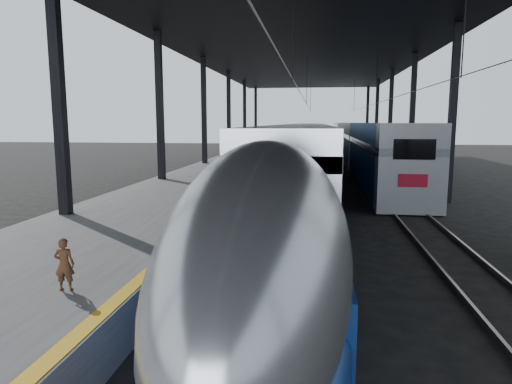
# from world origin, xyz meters

# --- Properties ---
(ground) EXTENTS (160.00, 160.00, 0.00)m
(ground) POSITION_xyz_m (0.00, 0.00, 0.00)
(ground) COLOR black
(ground) RESTS_ON ground
(platform) EXTENTS (6.00, 80.00, 1.00)m
(platform) POSITION_xyz_m (-3.50, 20.00, 0.50)
(platform) COLOR #4C4C4F
(platform) RESTS_ON ground
(yellow_strip) EXTENTS (0.30, 80.00, 0.01)m
(yellow_strip) POSITION_xyz_m (-0.70, 20.00, 1.00)
(yellow_strip) COLOR gold
(yellow_strip) RESTS_ON platform
(rails) EXTENTS (6.52, 80.00, 0.16)m
(rails) POSITION_xyz_m (4.50, 20.00, 0.08)
(rails) COLOR slate
(rails) RESTS_ON ground
(canopy) EXTENTS (18.00, 75.00, 9.47)m
(canopy) POSITION_xyz_m (1.90, 20.00, 9.12)
(canopy) COLOR black
(canopy) RESTS_ON ground
(tgv_train) EXTENTS (2.80, 65.20, 4.01)m
(tgv_train) POSITION_xyz_m (2.00, 24.93, 1.88)
(tgv_train) COLOR #A9ACB0
(tgv_train) RESTS_ON ground
(second_train) EXTENTS (2.99, 56.05, 4.11)m
(second_train) POSITION_xyz_m (7.00, 38.29, 2.08)
(second_train) COLOR navy
(second_train) RESTS_ON ground
(child) EXTENTS (0.41, 0.30, 1.02)m
(child) POSITION_xyz_m (-1.87, -1.83, 1.51)
(child) COLOR #492B18
(child) RESTS_ON platform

